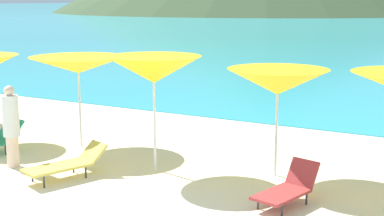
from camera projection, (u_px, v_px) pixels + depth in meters
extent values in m
cube|color=beige|center=(304.00, 122.00, 16.29)|extent=(50.00, 100.00, 0.30)
cylinder|color=silver|center=(80.00, 104.00, 12.82)|extent=(0.05, 0.05, 1.99)
cone|color=yellow|center=(78.00, 65.00, 12.64)|extent=(2.43, 2.43, 0.38)
sphere|color=silver|center=(78.00, 59.00, 12.62)|extent=(0.07, 0.07, 0.07)
cylinder|color=silver|center=(154.00, 117.00, 10.97)|extent=(0.05, 0.05, 2.16)
cone|color=yellow|center=(154.00, 69.00, 10.79)|extent=(1.95, 1.95, 0.53)
sphere|color=silver|center=(154.00, 61.00, 10.76)|extent=(0.07, 0.07, 0.07)
cylinder|color=silver|center=(276.00, 126.00, 10.66)|extent=(0.05, 0.05, 1.96)
cone|color=yellow|center=(278.00, 82.00, 10.50)|extent=(2.08, 2.08, 0.49)
sphere|color=silver|center=(278.00, 74.00, 10.47)|extent=(0.07, 0.07, 0.07)
cube|color=#D8BF4C|center=(57.00, 167.00, 10.50)|extent=(0.95, 1.35, 0.05)
cube|color=#D8BF4C|center=(93.00, 152.00, 10.97)|extent=(0.63, 0.53, 0.35)
cylinder|color=#333338|center=(32.00, 176.00, 10.45)|extent=(0.04, 0.04, 0.23)
cylinder|color=#333338|center=(44.00, 182.00, 10.09)|extent=(0.04, 0.04, 0.23)
cylinder|color=#333338|center=(73.00, 167.00, 11.00)|extent=(0.04, 0.04, 0.23)
cylinder|color=#333338|center=(86.00, 172.00, 10.65)|extent=(0.04, 0.04, 0.23)
cube|color=#A53333|center=(281.00, 194.00, 9.12)|extent=(0.78, 1.12, 0.05)
cube|color=#A53333|center=(303.00, 173.00, 9.53)|extent=(0.57, 0.41, 0.45)
cylinder|color=#333338|center=(258.00, 203.00, 9.08)|extent=(0.04, 0.04, 0.20)
cylinder|color=#333338|center=(282.00, 210.00, 8.77)|extent=(0.04, 0.04, 0.20)
cylinder|color=#333338|center=(283.00, 192.00, 9.59)|extent=(0.04, 0.04, 0.20)
cylinder|color=#333338|center=(306.00, 199.00, 9.28)|extent=(0.04, 0.04, 0.20)
cube|color=#268C66|center=(10.00, 130.00, 12.58)|extent=(0.60, 0.50, 0.46)
cylinder|color=#333338|center=(6.00, 150.00, 12.25)|extent=(0.04, 0.04, 0.23)
cylinder|color=beige|center=(13.00, 151.00, 11.35)|extent=(0.25, 0.25, 0.64)
cylinder|color=white|center=(11.00, 116.00, 11.21)|extent=(0.33, 0.33, 0.83)
sphere|color=beige|center=(9.00, 91.00, 11.11)|extent=(0.21, 0.21, 0.21)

